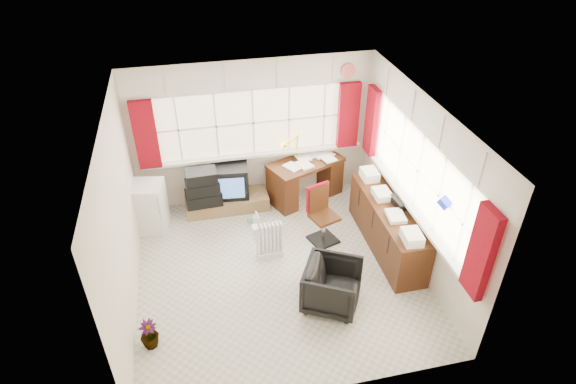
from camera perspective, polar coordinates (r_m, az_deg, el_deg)
name	(u,v)px	position (r m, az deg, el deg)	size (l,w,h in m)	color
ground	(279,271)	(7.13, -1.12, -9.34)	(4.00, 4.00, 0.00)	beige
room_walls	(277,186)	(6.20, -1.27, 0.76)	(4.00, 4.00, 4.00)	beige
window_back	(255,151)	(8.12, -3.97, 4.88)	(3.70, 0.12, 3.60)	#F9EFC5
window_right	(411,202)	(7.08, 14.40, -1.12)	(0.12, 3.70, 3.60)	#F9EFC5
curtains	(326,147)	(7.18, 4.53, 5.32)	(3.83, 3.83, 1.15)	maroon
overhead_cabinets	(331,95)	(6.90, 5.14, 11.37)	(3.98, 3.98, 0.48)	beige
desk	(305,177)	(8.39, 2.06, 1.74)	(1.42, 1.07, 0.78)	#4A2511
desk_lamp	(297,141)	(8.20, 1.09, 6.09)	(0.16, 0.13, 0.45)	yellow
task_chair	(320,211)	(7.43, 3.87, -2.30)	(0.51, 0.52, 0.95)	black
office_chair	(332,286)	(6.48, 5.27, -11.01)	(0.70, 0.72, 0.66)	black
radiator	(269,243)	(7.24, -2.21, -6.06)	(0.40, 0.18, 0.59)	white
credenza	(387,226)	(7.46, 11.68, -3.94)	(0.50, 2.00, 0.85)	#4A2511
file_tray	(402,202)	(7.30, 13.38, -1.12)	(0.25, 0.33, 0.11)	black
tv_bench	(227,202)	(8.32, -7.23, -1.22)	(1.40, 0.50, 0.25)	olive
crt_tv	(230,179)	(8.18, -6.90, 1.51)	(0.66, 0.63, 0.55)	black
hifi_stack	(203,188)	(7.99, -10.08, 0.45)	(0.61, 0.40, 0.62)	black
mini_fridge	(149,207)	(7.96, -16.11, -1.72)	(0.58, 0.59, 0.84)	white
spray_bottle_a	(256,220)	(7.83, -3.76, -3.30)	(0.12, 0.12, 0.32)	white
spray_bottle_b	(250,219)	(7.97, -4.52, -3.18)	(0.08, 0.08, 0.17)	#80BEB4
flower_vase	(149,334)	(6.32, -16.13, -15.89)	(0.23, 0.23, 0.41)	black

